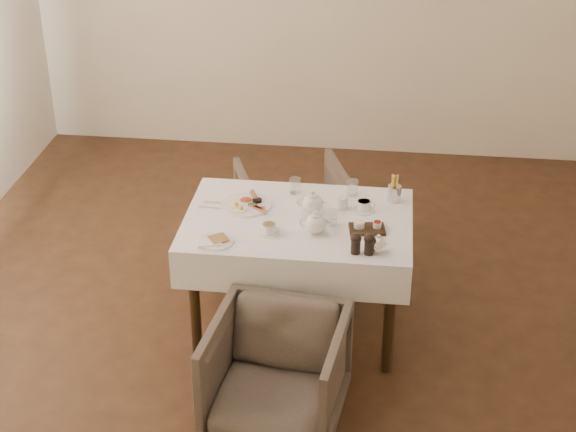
# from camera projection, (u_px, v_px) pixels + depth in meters

# --- Properties ---
(table) EXTENTS (1.28, 0.88, 0.75)m
(table) POSITION_uv_depth(u_px,v_px,m) (298.00, 236.00, 5.01)
(table) COLOR black
(table) RESTS_ON ground
(armchair_near) EXTENTS (0.74, 0.76, 0.62)m
(armchair_near) POSITION_uv_depth(u_px,v_px,m) (276.00, 375.00, 4.46)
(armchair_near) COLOR #494035
(armchair_near) RESTS_ON ground
(armchair_far) EXTENTS (0.89, 0.90, 0.65)m
(armchair_far) POSITION_uv_depth(u_px,v_px,m) (294.00, 214.00, 5.90)
(armchair_far) COLOR #494035
(armchair_far) RESTS_ON ground
(breakfast_plate) EXTENTS (0.29, 0.29, 0.04)m
(breakfast_plate) POSITION_uv_depth(u_px,v_px,m) (247.00, 204.00, 5.09)
(breakfast_plate) COLOR white
(breakfast_plate) RESTS_ON table
(side_plate) EXTENTS (0.20, 0.19, 0.02)m
(side_plate) POSITION_uv_depth(u_px,v_px,m) (214.00, 241.00, 4.72)
(side_plate) COLOR white
(side_plate) RESTS_ON table
(teapot_centre) EXTENTS (0.17, 0.13, 0.13)m
(teapot_centre) POSITION_uv_depth(u_px,v_px,m) (312.00, 202.00, 4.99)
(teapot_centre) COLOR white
(teapot_centre) RESTS_ON table
(teapot_front) EXTENTS (0.18, 0.14, 0.13)m
(teapot_front) POSITION_uv_depth(u_px,v_px,m) (316.00, 222.00, 4.79)
(teapot_front) COLOR white
(teapot_front) RESTS_ON table
(creamer) EXTENTS (0.07, 0.07, 0.07)m
(creamer) POSITION_uv_depth(u_px,v_px,m) (343.00, 203.00, 5.05)
(creamer) COLOR white
(creamer) RESTS_ON table
(teacup_near) EXTENTS (0.12, 0.12, 0.06)m
(teacup_near) POSITION_uv_depth(u_px,v_px,m) (269.00, 229.00, 4.80)
(teacup_near) COLOR white
(teacup_near) RESTS_ON table
(teacup_far) EXTENTS (0.13, 0.13, 0.06)m
(teacup_far) POSITION_uv_depth(u_px,v_px,m) (364.00, 206.00, 5.03)
(teacup_far) COLOR white
(teacup_far) RESTS_ON table
(glass_left) EXTENTS (0.08, 0.08, 0.09)m
(glass_left) POSITION_uv_depth(u_px,v_px,m) (295.00, 186.00, 5.21)
(glass_left) COLOR silver
(glass_left) RESTS_ON table
(glass_mid) EXTENTS (0.09, 0.09, 0.09)m
(glass_mid) POSITION_uv_depth(u_px,v_px,m) (331.00, 217.00, 4.87)
(glass_mid) COLOR silver
(glass_mid) RESTS_ON table
(glass_right) EXTENTS (0.08, 0.08, 0.09)m
(glass_right) POSITION_uv_depth(u_px,v_px,m) (353.00, 188.00, 5.18)
(glass_right) COLOR silver
(glass_right) RESTS_ON table
(condiment_board) EXTENTS (0.21, 0.16, 0.05)m
(condiment_board) POSITION_uv_depth(u_px,v_px,m) (367.00, 228.00, 4.83)
(condiment_board) COLOR black
(condiment_board) RESTS_ON table
(pepper_mill_left) EXTENTS (0.07, 0.07, 0.12)m
(pepper_mill_left) POSITION_uv_depth(u_px,v_px,m) (356.00, 243.00, 4.60)
(pepper_mill_left) COLOR black
(pepper_mill_left) RESTS_ON table
(pepper_mill_right) EXTENTS (0.07, 0.07, 0.12)m
(pepper_mill_right) POSITION_uv_depth(u_px,v_px,m) (369.00, 244.00, 4.60)
(pepper_mill_right) COLOR black
(pepper_mill_right) RESTS_ON table
(silver_pot) EXTENTS (0.12, 0.10, 0.11)m
(silver_pot) POSITION_uv_depth(u_px,v_px,m) (378.00, 243.00, 4.61)
(silver_pot) COLOR white
(silver_pot) RESTS_ON table
(fries_cup) EXTENTS (0.08, 0.08, 0.17)m
(fries_cup) POSITION_uv_depth(u_px,v_px,m) (395.00, 189.00, 5.11)
(fries_cup) COLOR silver
(fries_cup) RESTS_ON table
(cutlery_fork) EXTENTS (0.20, 0.02, 0.00)m
(cutlery_fork) POSITION_uv_depth(u_px,v_px,m) (221.00, 203.00, 5.11)
(cutlery_fork) COLOR silver
(cutlery_fork) RESTS_ON table
(cutlery_knife) EXTENTS (0.19, 0.03, 0.00)m
(cutlery_knife) POSITION_uv_depth(u_px,v_px,m) (215.00, 208.00, 5.06)
(cutlery_knife) COLOR silver
(cutlery_knife) RESTS_ON table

